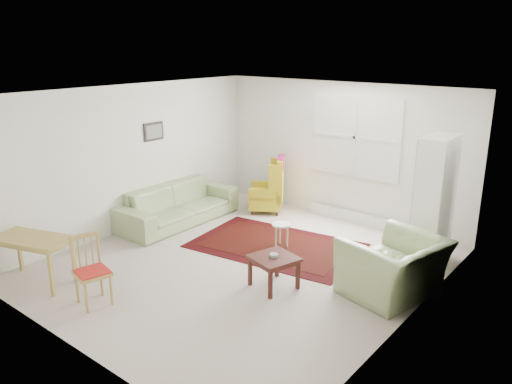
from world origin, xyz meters
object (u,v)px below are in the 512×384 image
Objects in this scene: sofa at (178,197)px; armchair at (394,262)px; desk_chair at (92,271)px; coffee_table at (274,272)px; wingback_chair at (266,184)px; cabinet at (435,201)px; desk at (34,260)px; stool at (281,235)px.

armchair is at bearing -93.17° from sofa.
desk_chair is at bearing -33.77° from armchair.
sofa is 4.20m from armchair.
sofa is 3.04m from coffee_table.
wingback_chair is at bearing 20.04° from desk_chair.
cabinet reaches higher than coffee_table.
desk is (-3.93, -4.04, -0.62)m from cabinet.
coffee_table is at bearing 36.52° from desk.
stool is (-2.06, 0.37, -0.27)m from armchair.
armchair is 2.19× the size of coffee_table.
desk_chair is at bearing -127.24° from cabinet.
desk is (-0.60, -4.34, -0.22)m from wingback_chair.
armchair is at bearing -34.57° from desk_chair.
stool is 3.63m from desk.
desk is (-1.87, -3.11, 0.13)m from stool.
armchair is 2.99× the size of stool.
coffee_table is at bearing -123.45° from cabinet.
sofa is at bearing -78.25° from armchair.
desk is (0.27, -2.87, -0.14)m from sofa.
desk is at bearing 111.09° from desk_chair.
armchair reaches higher than stool.
armchair is 3.80m from desk_chair.
coffee_table reaches higher than stool.
cabinet is (2.06, 0.94, 0.75)m from stool.
wingback_chair is 2.01× the size of coffee_table.
desk_chair is (-2.80, -3.88, -0.51)m from cabinet.
desk_chair is (1.40, -2.71, -0.03)m from sofa.
wingback_chair is 1.80m from stool.
wingback_chair is (-3.32, 1.61, 0.08)m from armchair.
cabinet is (3.32, -0.30, 0.40)m from wingback_chair.
wingback_chair is at bearing -32.11° from sofa.
wingback_chair is at bearing 82.07° from desk.
desk_chair is (-2.80, -2.57, -0.02)m from armchair.
coffee_table is 0.61× the size of desk_chair.
armchair is 0.63× the size of cabinet.
coffee_table is 2.32m from desk_chair.
stool is at bearing -86.63° from armchair.
sofa reaches higher than desk_chair.
cabinet is (0.00, 1.31, 0.49)m from armchair.
sofa is at bearing 95.40° from desk.
coffee_table is 1.39m from stool.
wingback_chair is 2.75× the size of stool.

